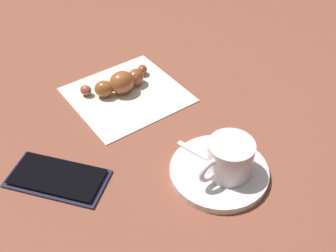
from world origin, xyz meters
name	(u,v)px	position (x,y,z in m)	size (l,w,h in m)	color
ground_plane	(172,131)	(0.00, 0.00, 0.00)	(1.80, 1.80, 0.00)	brown
saucer	(219,172)	(0.12, -0.02, 0.01)	(0.15, 0.15, 0.01)	white
espresso_cup	(229,158)	(0.13, -0.02, 0.04)	(0.07, 0.09, 0.06)	white
teaspoon	(222,166)	(0.12, -0.02, 0.01)	(0.12, 0.02, 0.01)	silver
sugar_packet	(236,153)	(0.12, 0.02, 0.01)	(0.06, 0.02, 0.01)	white
napkin	(127,94)	(-0.13, 0.02, 0.00)	(0.19, 0.20, 0.00)	silver
croissant	(121,82)	(-0.14, 0.02, 0.02)	(0.08, 0.14, 0.04)	#9C4837
cell_phone	(57,178)	(-0.05, -0.20, 0.00)	(0.17, 0.13, 0.01)	#1E1D36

